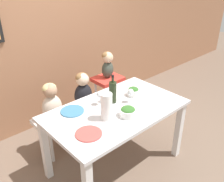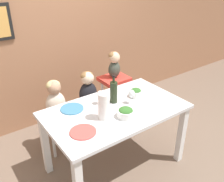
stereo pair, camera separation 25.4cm
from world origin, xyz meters
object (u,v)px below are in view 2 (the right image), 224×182
object	(u,v)px
person_baby_right	(114,63)
wine_glass_far	(100,95)
person_child_left	(55,99)
person_child_center	(88,89)
chair_far_center	(89,110)
chair_far_left	(58,121)
wine_glass_near	(132,94)
chair_right_highchair	(114,89)
salad_bowl_small	(136,93)
paper_towel_roll	(104,106)
dinner_plate_front_left	(83,132)
dinner_plate_back_left	(72,109)
salad_bowl_large	(126,112)
wine_bottle	(114,92)

from	to	relation	value
person_baby_right	wine_glass_far	bearing A→B (deg)	-137.63
person_child_left	person_child_center	world-z (taller)	same
chair_far_center	person_child_center	size ratio (longest dim) A/B	0.99
chair_far_left	wine_glass_near	xyz separation A→B (m)	(0.58, -0.68, 0.49)
chair_right_highchair	salad_bowl_small	bearing A→B (deg)	-102.82
chair_far_left	chair_far_center	size ratio (longest dim) A/B	1.00
chair_far_center	paper_towel_roll	size ratio (longest dim) A/B	1.71
dinner_plate_front_left	dinner_plate_back_left	world-z (taller)	same
paper_towel_roll	wine_glass_near	distance (m)	0.41
salad_bowl_small	dinner_plate_front_left	xyz separation A→B (m)	(-0.82, -0.24, -0.04)
person_child_center	salad_bowl_large	xyz separation A→B (m)	(-0.08, -0.86, 0.11)
wine_glass_near	salad_bowl_small	world-z (taller)	wine_glass_near
chair_right_highchair	dinner_plate_front_left	size ratio (longest dim) A/B	3.13
person_baby_right	salad_bowl_large	world-z (taller)	person_baby_right
salad_bowl_large	wine_bottle	bearing A→B (deg)	75.74
person_child_center	paper_towel_roll	xyz separation A→B (m)	(-0.26, -0.75, 0.20)
wine_bottle	paper_towel_roll	bearing A→B (deg)	-142.59
chair_far_left	chair_far_center	xyz separation A→B (m)	(0.44, 0.00, 0.00)
salad_bowl_large	salad_bowl_small	world-z (taller)	same
chair_far_left	person_child_left	distance (m)	0.31
person_baby_right	dinner_plate_front_left	xyz separation A→B (m)	(-0.96, -0.83, -0.18)
person_child_center	wine_bottle	xyz separation A→B (m)	(-0.00, -0.55, 0.19)
chair_far_left	salad_bowl_small	bearing A→B (deg)	-39.63
person_child_left	wine_glass_near	size ratio (longest dim) A/B	2.93
wine_glass_far	salad_bowl_small	world-z (taller)	wine_glass_far
person_child_center	wine_bottle	size ratio (longest dim) A/B	1.47
person_child_center	wine_glass_far	bearing A→B (deg)	-105.71
person_child_left	dinner_plate_front_left	distance (m)	0.84
chair_far_center	wine_glass_far	size ratio (longest dim) A/B	2.91
wine_bottle	paper_towel_roll	size ratio (longest dim) A/B	1.17
chair_far_center	wine_bottle	distance (m)	0.75
wine_glass_far	salad_bowl_small	bearing A→B (deg)	-12.75
chair_right_highchair	dinner_plate_back_left	size ratio (longest dim) A/B	3.13
chair_far_left	person_baby_right	distance (m)	1.02
dinner_plate_front_left	chair_far_center	bearing A→B (deg)	56.75
salad_bowl_small	person_baby_right	bearing A→B (deg)	77.21
dinner_plate_front_left	person_baby_right	bearing A→B (deg)	41.12
chair_far_left	person_child_center	bearing A→B (deg)	0.16
chair_far_left	chair_far_center	bearing A→B (deg)	0.00
paper_towel_roll	wine_glass_near	size ratio (longest dim) A/B	1.70
salad_bowl_small	dinner_plate_back_left	distance (m)	0.74
salad_bowl_large	chair_far_center	bearing A→B (deg)	84.68
salad_bowl_large	dinner_plate_back_left	xyz separation A→B (m)	(-0.36, 0.44, -0.04)
salad_bowl_small	wine_bottle	bearing A→B (deg)	170.98
chair_far_center	wine_bottle	xyz separation A→B (m)	(-0.00, -0.55, 0.50)
paper_towel_roll	dinner_plate_front_left	world-z (taller)	paper_towel_roll
person_baby_right	wine_glass_far	size ratio (longest dim) A/B	2.23
person_baby_right	dinner_plate_front_left	world-z (taller)	person_baby_right
wine_glass_far	dinner_plate_front_left	bearing A→B (deg)	-140.66
paper_towel_roll	dinner_plate_front_left	xyz separation A→B (m)	(-0.28, -0.08, -0.13)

